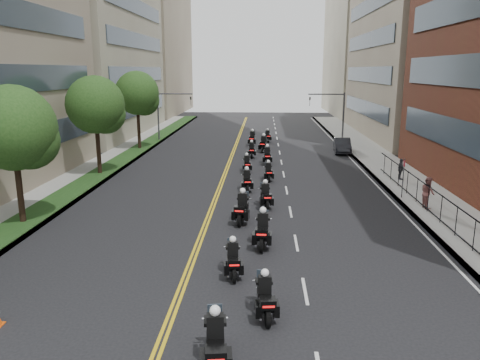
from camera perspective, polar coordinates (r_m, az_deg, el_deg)
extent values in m
cube|color=gray|center=(38.47, 18.55, 0.62)|extent=(4.00, 90.00, 0.15)
cube|color=gray|center=(39.45, -17.30, 1.01)|extent=(4.00, 90.00, 0.15)
cube|color=#143613|center=(39.16, -16.21, 1.14)|extent=(2.00, 90.00, 0.04)
cube|color=#333F4C|center=(31.09, 26.36, 3.48)|extent=(0.12, 25.80, 1.80)
cube|color=#333F4C|center=(30.76, 27.14, 10.83)|extent=(0.12, 25.80, 1.80)
cube|color=gray|center=(62.81, 22.64, 18.68)|extent=(15.00, 28.00, 30.00)
cube|color=#333F4C|center=(60.61, 14.85, 8.55)|extent=(0.12, 24.08, 1.80)
cube|color=#333F4C|center=(60.44, 15.08, 12.33)|extent=(0.12, 24.08, 1.80)
cube|color=#333F4C|center=(60.54, 15.31, 16.11)|extent=(0.12, 24.08, 1.80)
cube|color=#333F4C|center=(60.89, 15.55, 19.86)|extent=(0.12, 24.08, 1.80)
cube|color=gray|center=(91.49, 16.12, 15.90)|extent=(15.00, 28.00, 26.00)
cube|color=#333F4C|center=(32.48, -25.76, 3.91)|extent=(0.12, 25.80, 1.80)
cube|color=#333F4C|center=(32.17, -26.48, 10.94)|extent=(0.12, 25.80, 1.80)
cube|color=#333F4C|center=(32.34, -27.25, 18.01)|extent=(0.12, 25.80, 1.80)
cube|color=#333F4C|center=(61.34, -11.91, 8.76)|extent=(0.12, 24.08, 1.80)
cube|color=#333F4C|center=(61.17, -12.09, 12.49)|extent=(0.12, 24.08, 1.80)
cube|color=#333F4C|center=(61.26, -12.28, 16.23)|extent=(0.12, 24.08, 1.80)
cube|color=#333F4C|center=(61.62, -12.47, 19.94)|extent=(0.12, 24.08, 1.80)
cube|color=gray|center=(92.36, -12.37, 16.08)|extent=(16.00, 28.00, 26.00)
cube|color=black|center=(25.82, 24.21, -2.39)|extent=(0.05, 28.00, 0.05)
cube|color=black|center=(26.18, 23.94, -5.13)|extent=(0.05, 28.00, 0.05)
cylinder|color=#321F16|center=(27.05, -25.37, -0.05)|extent=(0.32, 0.32, 4.83)
sphere|color=#1D4517|center=(26.61, -25.96, 5.74)|extent=(4.40, 4.40, 4.40)
sphere|color=#1D4517|center=(26.77, -24.28, 4.45)|extent=(3.08, 3.08, 3.08)
cylinder|color=#321F16|center=(37.82, -16.93, 4.35)|extent=(0.32, 0.32, 5.11)
sphere|color=#1D4517|center=(37.50, -17.23, 8.76)|extent=(4.40, 4.40, 4.40)
sphere|color=#1D4517|center=(37.74, -16.09, 7.75)|extent=(3.08, 3.08, 3.08)
cylinder|color=#321F16|center=(49.16, -12.26, 6.74)|extent=(0.32, 0.32, 5.39)
sphere|color=#1D4517|center=(48.92, -12.44, 10.32)|extent=(4.40, 4.40, 4.40)
sphere|color=#1D4517|center=(49.19, -11.59, 9.48)|extent=(3.08, 3.08, 3.08)
cylinder|color=#3F3F44|center=(54.16, 12.48, 7.42)|extent=(0.18, 0.18, 5.60)
cylinder|color=#3F3F44|center=(53.67, 10.48, 10.25)|extent=(4.00, 0.14, 0.14)
imported|color=black|center=(53.52, 8.51, 9.45)|extent=(0.16, 0.20, 1.00)
cylinder|color=#3F3F44|center=(54.77, -9.93, 7.59)|extent=(0.18, 0.18, 5.60)
cylinder|color=#3F3F44|center=(54.17, -7.95, 10.36)|extent=(4.00, 0.14, 0.14)
imported|color=black|center=(53.91, -6.01, 9.55)|extent=(0.16, 0.20, 1.00)
cylinder|color=black|center=(14.60, -3.05, -18.54)|extent=(0.24, 0.74, 0.73)
cube|color=black|center=(13.71, -3.01, -19.37)|extent=(0.62, 1.50, 0.43)
cube|color=silver|center=(13.89, -3.00, -20.11)|extent=(0.48, 0.64, 0.32)
cube|color=black|center=(12.85, -2.96, -20.47)|extent=(0.61, 0.51, 0.34)
cube|color=red|center=(12.67, -2.94, -21.12)|extent=(0.43, 0.08, 0.08)
cube|color=black|center=(13.47, -3.04, -17.32)|extent=(0.51, 0.35, 0.67)
sphere|color=white|center=(13.26, -3.06, -15.61)|extent=(0.31, 0.31, 0.31)
cylinder|color=black|center=(15.63, 3.39, -16.39)|extent=(0.22, 0.67, 0.66)
cylinder|color=black|center=(16.98, 2.69, -13.80)|extent=(0.22, 0.67, 0.66)
cube|color=black|center=(16.17, 3.04, -14.19)|extent=(0.57, 1.35, 0.39)
cube|color=silver|center=(16.32, 3.00, -14.81)|extent=(0.43, 0.58, 0.29)
cube|color=black|center=(15.38, 3.42, -14.75)|extent=(0.55, 0.47, 0.31)
cube|color=red|center=(15.21, 3.52, -15.18)|extent=(0.39, 0.08, 0.07)
cube|color=black|center=(16.00, 3.04, -12.57)|extent=(0.46, 0.32, 0.60)
sphere|color=white|center=(15.83, 3.05, -11.23)|extent=(0.28, 0.28, 0.28)
cylinder|color=black|center=(18.47, -0.73, -11.47)|extent=(0.21, 0.66, 0.65)
cylinder|color=black|center=(19.87, -0.99, -9.62)|extent=(0.21, 0.66, 0.65)
cube|color=black|center=(19.06, -0.87, -9.77)|extent=(0.56, 1.33, 0.38)
cube|color=silver|center=(19.19, -0.88, -10.32)|extent=(0.42, 0.57, 0.29)
cube|color=black|center=(18.27, -0.74, -10.05)|extent=(0.54, 0.46, 0.31)
cube|color=red|center=(18.09, -0.70, -10.36)|extent=(0.38, 0.07, 0.07)
cube|color=black|center=(18.92, -0.88, -8.38)|extent=(0.45, 0.32, 0.59)
sphere|color=white|center=(18.79, -0.89, -7.23)|extent=(0.28, 0.28, 0.28)
cylinder|color=black|center=(21.30, 2.65, -7.87)|extent=(0.19, 0.76, 0.76)
cylinder|color=black|center=(22.96, 2.90, -6.27)|extent=(0.19, 0.76, 0.76)
cube|color=black|center=(22.02, 2.79, -6.28)|extent=(0.54, 1.52, 0.44)
cube|color=silver|center=(22.16, 2.79, -6.85)|extent=(0.45, 0.63, 0.33)
cube|color=black|center=(21.09, 2.66, -6.40)|extent=(0.60, 0.49, 0.36)
cube|color=red|center=(20.88, 2.63, -6.68)|extent=(0.45, 0.06, 0.08)
cube|color=black|center=(21.89, 2.81, -4.86)|extent=(0.50, 0.34, 0.69)
sphere|color=white|center=(21.76, 2.83, -3.68)|extent=(0.32, 0.32, 0.32)
cylinder|color=black|center=(24.61, -0.03, -4.89)|extent=(0.24, 0.77, 0.76)
cylinder|color=black|center=(26.29, 0.59, -3.70)|extent=(0.24, 0.77, 0.76)
cube|color=black|center=(25.35, 0.29, -3.60)|extent=(0.63, 1.54, 0.44)
cube|color=silver|center=(25.48, 0.31, -4.12)|extent=(0.49, 0.65, 0.33)
cube|color=black|center=(24.43, -0.03, -3.60)|extent=(0.63, 0.53, 0.36)
cube|color=red|center=(24.22, -0.12, -3.81)|extent=(0.45, 0.08, 0.08)
cube|color=black|center=(25.25, 0.31, -2.36)|extent=(0.52, 0.36, 0.69)
sphere|color=white|center=(25.14, 0.32, -1.33)|extent=(0.32, 0.32, 0.32)
cylinder|color=black|center=(27.42, 3.32, -3.08)|extent=(0.23, 0.69, 0.68)
cylinder|color=black|center=(28.94, 2.88, -2.19)|extent=(0.23, 0.69, 0.68)
cube|color=black|center=(28.11, 3.10, -2.07)|extent=(0.60, 1.40, 0.40)
cube|color=silver|center=(28.21, 3.08, -2.49)|extent=(0.45, 0.60, 0.30)
cube|color=black|center=(27.28, 3.33, -2.03)|extent=(0.57, 0.49, 0.32)
cube|color=red|center=(27.08, 3.40, -2.19)|extent=(0.40, 0.08, 0.07)
cube|color=black|center=(28.02, 3.10, -1.06)|extent=(0.47, 0.34, 0.62)
sphere|color=white|center=(27.93, 3.11, -0.22)|extent=(0.29, 0.29, 0.29)
cylinder|color=black|center=(31.14, 0.92, -1.06)|extent=(0.21, 0.69, 0.68)
cylinder|color=black|center=(32.68, 0.74, -0.37)|extent=(0.21, 0.69, 0.68)
cube|color=black|center=(31.84, 0.83, -0.22)|extent=(0.55, 1.38, 0.40)
cube|color=silver|center=(31.95, 0.82, -0.60)|extent=(0.43, 0.58, 0.30)
cube|color=black|center=(31.01, 0.92, -0.13)|extent=(0.56, 0.47, 0.32)
cube|color=red|center=(30.81, 0.94, -0.26)|extent=(0.40, 0.07, 0.07)
cube|color=black|center=(31.78, 0.83, 0.68)|extent=(0.46, 0.32, 0.62)
sphere|color=white|center=(31.70, 0.83, 1.42)|extent=(0.29, 0.29, 0.29)
cylinder|color=black|center=(34.26, 3.56, 0.20)|extent=(0.18, 0.63, 0.62)
cylinder|color=black|center=(35.68, 3.35, 0.73)|extent=(0.18, 0.63, 0.62)
cube|color=black|center=(34.91, 3.46, 0.88)|extent=(0.48, 1.26, 0.37)
cube|color=silver|center=(35.00, 3.45, 0.56)|extent=(0.39, 0.53, 0.27)
cube|color=black|center=(34.15, 3.58, 0.98)|extent=(0.51, 0.42, 0.29)
cube|color=red|center=(33.97, 3.61, 0.88)|extent=(0.37, 0.06, 0.06)
cube|color=black|center=(34.86, 3.46, 1.63)|extent=(0.42, 0.29, 0.57)
sphere|color=white|center=(34.79, 3.47, 2.25)|extent=(0.27, 0.27, 0.27)
cylinder|color=black|center=(37.03, 0.91, 1.23)|extent=(0.20, 0.64, 0.63)
cylinder|color=black|center=(38.48, 0.75, 1.69)|extent=(0.20, 0.64, 0.63)
cube|color=black|center=(37.70, 0.83, 1.85)|extent=(0.52, 1.29, 0.37)
cube|color=silver|center=(37.79, 0.82, 1.55)|extent=(0.41, 0.55, 0.28)
cube|color=black|center=(36.93, 0.91, 1.96)|extent=(0.52, 0.44, 0.30)
cube|color=red|center=(36.75, 0.93, 1.87)|extent=(0.37, 0.07, 0.07)
cube|color=black|center=(37.66, 0.83, 2.56)|extent=(0.43, 0.30, 0.58)
sphere|color=white|center=(37.60, 0.83, 3.15)|extent=(0.27, 0.27, 0.27)
cylinder|color=black|center=(40.21, 3.36, 2.23)|extent=(0.16, 0.71, 0.71)
cylinder|color=black|center=(41.84, 3.30, 2.66)|extent=(0.16, 0.71, 0.71)
cube|color=black|center=(40.97, 3.33, 2.85)|extent=(0.47, 1.41, 0.41)
cube|color=silver|center=(41.06, 3.33, 2.53)|extent=(0.41, 0.58, 0.31)
cube|color=black|center=(40.11, 3.37, 2.98)|extent=(0.55, 0.45, 0.33)
cube|color=red|center=(39.90, 3.38, 2.90)|extent=(0.42, 0.04, 0.07)
cube|color=black|center=(40.93, 3.34, 3.58)|extent=(0.46, 0.30, 0.64)
sphere|color=white|center=(40.87, 3.35, 4.18)|extent=(0.30, 0.30, 0.30)
cylinder|color=black|center=(43.36, 1.44, 3.03)|extent=(0.17, 0.67, 0.67)
cylinder|color=black|center=(44.90, 1.40, 3.39)|extent=(0.17, 0.67, 0.67)
cube|color=black|center=(44.09, 1.42, 3.57)|extent=(0.47, 1.34, 0.39)
cube|color=silver|center=(44.17, 1.42, 3.29)|extent=(0.40, 0.56, 0.29)
cube|color=black|center=(43.27, 1.44, 3.70)|extent=(0.53, 0.43, 0.31)
cube|color=red|center=(43.07, 1.45, 3.63)|extent=(0.39, 0.05, 0.07)
cube|color=black|center=(44.05, 1.43, 4.20)|extent=(0.44, 0.29, 0.61)
sphere|color=white|center=(44.00, 1.43, 4.74)|extent=(0.28, 0.28, 0.28)
cylinder|color=black|center=(46.41, 2.77, 3.75)|extent=(0.23, 0.76, 0.75)
cylinder|color=black|center=(48.13, 3.00, 4.09)|extent=(0.23, 0.76, 0.75)
cube|color=black|center=(47.22, 2.89, 4.29)|extent=(0.61, 1.52, 0.44)
cube|color=silver|center=(47.31, 2.89, 4.00)|extent=(0.48, 0.64, 0.33)
cube|color=black|center=(46.32, 2.78, 4.45)|extent=(0.61, 0.52, 0.35)
cube|color=red|center=(46.09, 2.75, 4.38)|extent=(0.44, 0.08, 0.08)
cube|color=black|center=(47.19, 2.91, 4.96)|extent=(0.51, 0.35, 0.68)
sphere|color=white|center=(47.14, 2.91, 5.52)|extent=(0.32, 0.32, 0.32)
cylinder|color=black|center=(50.20, 1.43, 4.48)|extent=(0.19, 0.74, 0.73)
cylinder|color=black|center=(51.90, 1.59, 4.77)|extent=(0.19, 0.74, 0.73)
cube|color=black|center=(51.00, 1.51, 4.96)|extent=(0.53, 1.48, 0.43)
cube|color=silver|center=(51.09, 1.51, 4.70)|extent=(0.44, 0.61, 0.32)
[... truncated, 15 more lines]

